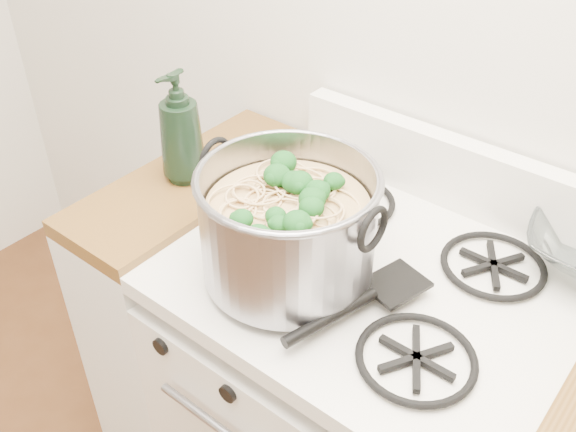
{
  "coord_description": "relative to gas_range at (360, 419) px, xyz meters",
  "views": [
    {
      "loc": [
        0.45,
        0.43,
        1.74
      ],
      "look_at": [
        -0.13,
        1.14,
        1.05
      ],
      "focal_mm": 40.0,
      "sensor_mm": 36.0,
      "label": 1
    }
  ],
  "objects": [
    {
      "name": "stock_pot",
      "position": [
        -0.13,
        -0.12,
        0.59
      ],
      "size": [
        0.36,
        0.33,
        0.22
      ],
      "color": "gray",
      "rests_on": "gas_range"
    },
    {
      "name": "gas_range",
      "position": [
        0.0,
        0.0,
        0.0
      ],
      "size": [
        0.76,
        0.66,
        0.92
      ],
      "color": "white",
      "rests_on": "ground"
    },
    {
      "name": "spatula",
      "position": [
        0.06,
        -0.03,
        0.5
      ],
      "size": [
        0.36,
        0.37,
        0.02
      ],
      "primitive_type": null,
      "rotation": [
        0.0,
        0.0,
        -0.26
      ],
      "color": "black",
      "rests_on": "gas_range"
    },
    {
      "name": "bottle",
      "position": [
        -0.52,
        -0.01,
        0.61
      ],
      "size": [
        0.1,
        0.1,
        0.26
      ],
      "primitive_type": "imported",
      "rotation": [
        0.0,
        0.0,
        0.0
      ],
      "color": "black",
      "rests_on": "counter_left"
    },
    {
      "name": "counter_left",
      "position": [
        -0.51,
        0.0,
        0.02
      ],
      "size": [
        0.25,
        0.65,
        0.92
      ],
      "color": "silver",
      "rests_on": "ground"
    }
  ]
}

